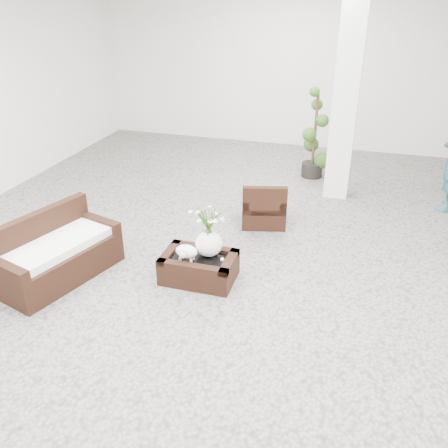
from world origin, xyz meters
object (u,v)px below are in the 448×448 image
(coffee_table, at_px, (199,268))
(armchair, at_px, (264,202))
(topiary, at_px, (315,134))
(loveseat, at_px, (57,249))

(coffee_table, relative_size, armchair, 1.28)
(armchair, bearing_deg, topiary, -115.87)
(loveseat, height_order, topiary, topiary)
(coffee_table, relative_size, loveseat, 0.59)
(coffee_table, height_order, topiary, topiary)
(armchair, height_order, loveseat, loveseat)
(armchair, relative_size, loveseat, 0.46)
(armchair, bearing_deg, loveseat, 32.39)
(armchair, relative_size, topiary, 0.42)
(coffee_table, bearing_deg, topiary, 77.68)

